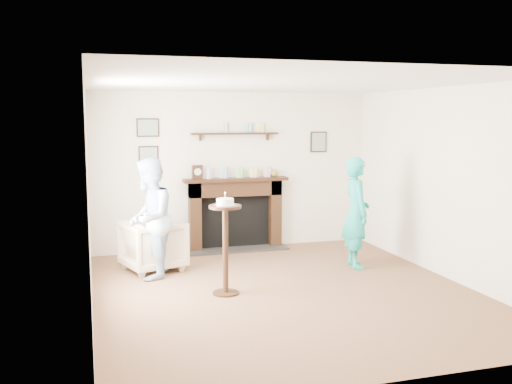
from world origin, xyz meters
TOP-DOWN VIEW (x-y plane):
  - ground at (0.00, 0.00)m, footprint 5.00×5.00m
  - room_shell at (-0.00, 0.69)m, footprint 4.54×5.02m
  - armchair at (-1.42, 1.46)m, footprint 0.96×0.95m
  - man at (-1.50, 1.09)m, footprint 0.80×0.91m
  - woman at (1.34, 0.83)m, footprint 0.45×0.62m
  - pedestal_table at (-0.71, 0.12)m, footprint 0.38×0.38m

SIDE VIEW (x-z plane):
  - ground at x=0.00m, z-range 0.00..0.00m
  - armchair at x=-1.42m, z-range -0.35..0.35m
  - man at x=-1.50m, z-range -0.79..0.79m
  - woman at x=1.34m, z-range -0.78..0.78m
  - pedestal_table at x=-0.71m, z-range 0.14..1.38m
  - room_shell at x=0.00m, z-range 0.36..2.88m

